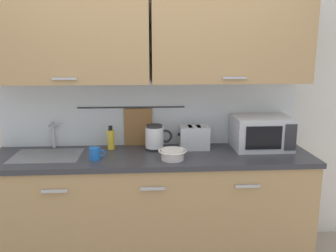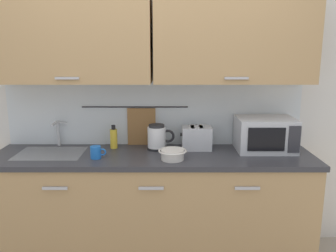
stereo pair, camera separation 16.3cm
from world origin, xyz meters
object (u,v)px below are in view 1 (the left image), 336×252
object	(u,v)px
microwave	(261,133)
mixing_bowl	(172,154)
mug_near_sink	(95,154)
dish_soap_bottle	(111,139)
toaster	(194,137)
electric_kettle	(155,138)

from	to	relation	value
microwave	mixing_bowl	distance (m)	0.80
mug_near_sink	microwave	bearing A→B (deg)	9.37
microwave	dish_soap_bottle	distance (m)	1.25
mug_near_sink	toaster	bearing A→B (deg)	18.11
mug_near_sink	toaster	size ratio (longest dim) A/B	0.47
microwave	electric_kettle	size ratio (longest dim) A/B	2.03
electric_kettle	mixing_bowl	world-z (taller)	electric_kettle
dish_soap_bottle	mug_near_sink	distance (m)	0.30
dish_soap_bottle	mug_near_sink	xyz separation A→B (m)	(-0.09, -0.28, -0.04)
microwave	toaster	bearing A→B (deg)	176.35
dish_soap_bottle	mug_near_sink	world-z (taller)	dish_soap_bottle
microwave	electric_kettle	xyz separation A→B (m)	(-0.88, 0.03, -0.03)
electric_kettle	toaster	distance (m)	0.32
dish_soap_bottle	toaster	world-z (taller)	dish_soap_bottle
electric_kettle	mug_near_sink	xyz separation A→B (m)	(-0.46, -0.25, -0.05)
mug_near_sink	dish_soap_bottle	bearing A→B (deg)	72.03
electric_kettle	mug_near_sink	distance (m)	0.52
microwave	mixing_bowl	world-z (taller)	microwave
dish_soap_bottle	toaster	xyz separation A→B (m)	(0.69, -0.03, 0.01)
dish_soap_bottle	mixing_bowl	bearing A→B (deg)	-33.12
electric_kettle	dish_soap_bottle	world-z (taller)	electric_kettle
electric_kettle	toaster	size ratio (longest dim) A/B	0.89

